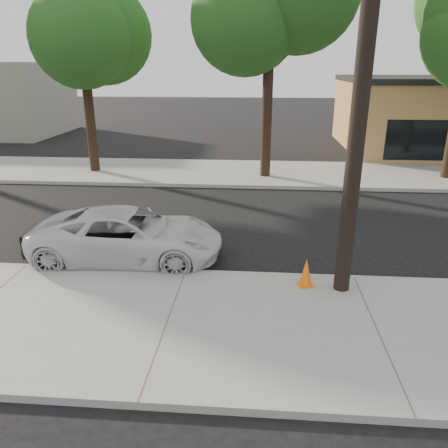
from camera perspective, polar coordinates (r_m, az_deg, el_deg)
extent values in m
plane|color=black|center=(12.61, -3.47, -2.51)|extent=(120.00, 120.00, 0.00)
cube|color=gray|center=(8.82, -7.37, -12.80)|extent=(90.00, 4.40, 0.15)
cube|color=gray|center=(20.65, -0.26, 6.75)|extent=(90.00, 5.00, 0.15)
cube|color=#9E9B93|center=(10.69, -5.01, -6.45)|extent=(90.00, 0.12, 0.16)
cylinder|color=black|center=(9.04, 17.70, 18.00)|extent=(0.34, 0.34, 9.00)
cylinder|color=black|center=(21.32, -17.02, 12.33)|extent=(0.44, 0.44, 4.25)
sphere|color=#164F1A|center=(21.19, -18.05, 21.79)|extent=(4.20, 4.20, 4.20)
sphere|color=#164F1A|center=(20.68, -17.30, 25.05)|extent=(3.36, 3.36, 3.36)
cylinder|color=black|center=(19.47, 5.59, 13.17)|extent=(0.44, 0.44, 4.75)
sphere|color=#164F1A|center=(19.40, 6.02, 24.90)|extent=(4.80, 4.80, 4.80)
imported|color=silver|center=(11.59, -12.39, -1.44)|extent=(4.93, 2.37, 1.36)
cube|color=orange|center=(10.14, 10.55, -7.78)|extent=(0.43, 0.43, 0.02)
cone|color=orange|center=(10.00, 10.67, -6.18)|extent=(0.38, 0.38, 0.65)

